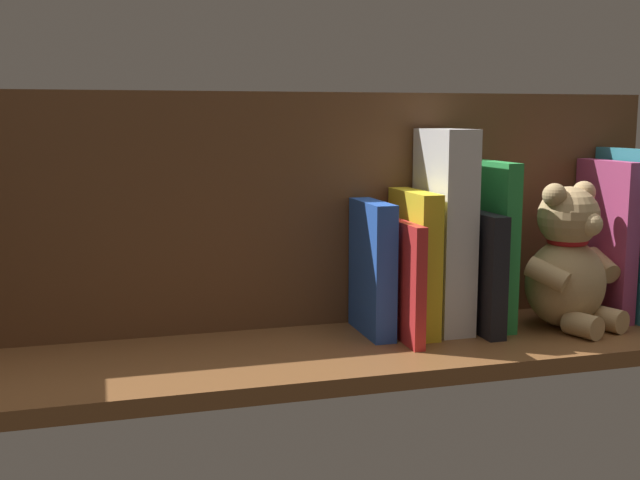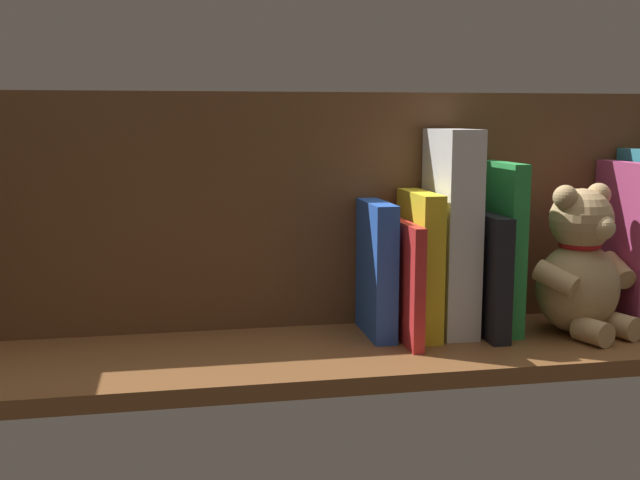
# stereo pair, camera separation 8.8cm
# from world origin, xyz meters

# --- Properties ---
(ground_plane) EXTENTS (1.11, 0.27, 0.02)m
(ground_plane) POSITION_xyz_m (0.00, 0.00, -0.01)
(ground_plane) COLOR brown
(shelf_back_panel) EXTENTS (1.11, 0.02, 0.34)m
(shelf_back_panel) POSITION_xyz_m (0.00, -0.11, 0.17)
(shelf_back_panel) COLOR brown
(shelf_back_panel) RESTS_ON ground_plane
(book_1) EXTENTS (0.02, 0.13, 0.24)m
(book_1) POSITION_xyz_m (-0.46, -0.04, 0.12)
(book_1) COLOR #B23F72
(book_1) RESTS_ON ground_plane
(teddy_bear) EXTENTS (0.16, 0.16, 0.21)m
(teddy_bear) POSITION_xyz_m (-0.37, 0.00, 0.09)
(teddy_bear) COLOR tan
(teddy_bear) RESTS_ON ground_plane
(book_2) EXTENTS (0.02, 0.12, 0.24)m
(book_2) POSITION_xyz_m (-0.27, -0.04, 0.12)
(book_2) COLOR green
(book_2) RESTS_ON ground_plane
(book_3) EXTENTS (0.02, 0.15, 0.17)m
(book_3) POSITION_xyz_m (-0.24, -0.03, 0.08)
(book_3) COLOR black
(book_3) RESTS_ON ground_plane
(dictionary_thick_white) EXTENTS (0.05, 0.12, 0.29)m
(dictionary_thick_white) POSITION_xyz_m (-0.19, -0.04, 0.14)
(dictionary_thick_white) COLOR silver
(dictionary_thick_white) RESTS_ON ground_plane
(book_4) EXTENTS (0.03, 0.13, 0.20)m
(book_4) POSITION_xyz_m (-0.15, -0.04, 0.10)
(book_4) COLOR yellow
(book_4) RESTS_ON ground_plane
(book_5) EXTENTS (0.02, 0.16, 0.16)m
(book_5) POSITION_xyz_m (-0.12, -0.02, 0.08)
(book_5) COLOR red
(book_5) RESTS_ON ground_plane
(book_6) EXTENTS (0.03, 0.12, 0.19)m
(book_6) POSITION_xyz_m (-0.09, -0.04, 0.09)
(book_6) COLOR blue
(book_6) RESTS_ON ground_plane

